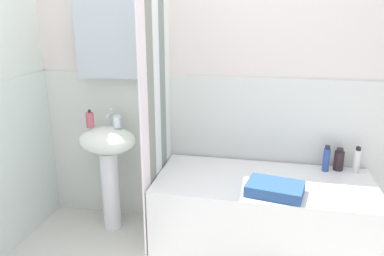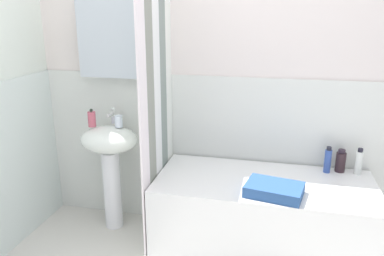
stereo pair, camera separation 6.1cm
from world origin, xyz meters
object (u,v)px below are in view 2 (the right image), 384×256
(lotion_bottle, at_px, (328,160))
(towel_folded, at_px, (274,190))
(soap_dispenser, at_px, (92,119))
(shampoo_bottle, at_px, (359,162))
(toothbrush_cup, at_px, (119,121))
(sink, at_px, (110,155))
(bathtub, at_px, (262,219))
(body_wash_bottle, at_px, (341,161))

(lotion_bottle, distance_m, towel_folded, 0.56)
(soap_dispenser, relative_size, shampoo_bottle, 0.73)
(toothbrush_cup, distance_m, lotion_bottle, 1.51)
(toothbrush_cup, distance_m, towel_folded, 1.23)
(towel_folded, bearing_deg, sink, 164.80)
(toothbrush_cup, distance_m, bathtub, 1.24)
(body_wash_bottle, relative_size, towel_folded, 0.48)
(toothbrush_cup, height_order, lotion_bottle, toothbrush_cup)
(toothbrush_cup, bearing_deg, sink, -167.37)
(bathtub, xyz_separation_m, body_wash_bottle, (0.50, 0.27, 0.36))
(bathtub, bearing_deg, body_wash_bottle, 28.57)
(toothbrush_cup, distance_m, body_wash_bottle, 1.61)
(body_wash_bottle, bearing_deg, soap_dispenser, -175.28)
(toothbrush_cup, bearing_deg, soap_dispenser, -170.09)
(sink, distance_m, bathtub, 1.21)
(body_wash_bottle, bearing_deg, towel_folded, -133.33)
(soap_dispenser, bearing_deg, shampoo_bottle, 3.77)
(toothbrush_cup, relative_size, body_wash_bottle, 0.54)
(body_wash_bottle, distance_m, lotion_bottle, 0.10)
(soap_dispenser, relative_size, toothbrush_cup, 1.56)
(sink, height_order, shampoo_bottle, sink)
(toothbrush_cup, bearing_deg, body_wash_bottle, 4.07)
(sink, xyz_separation_m, bathtub, (1.16, -0.14, -0.32))
(bathtub, xyz_separation_m, lotion_bottle, (0.41, 0.24, 0.38))
(soap_dispenser, bearing_deg, sink, 8.10)
(soap_dispenser, distance_m, toothbrush_cup, 0.20)
(lotion_bottle, bearing_deg, bathtub, -149.97)
(soap_dispenser, xyz_separation_m, shampoo_bottle, (1.90, 0.12, -0.22))
(bathtub, xyz_separation_m, shampoo_bottle, (0.62, 0.25, 0.38))
(sink, height_order, toothbrush_cup, toothbrush_cup)
(soap_dispenser, height_order, towel_folded, soap_dispenser)
(bathtub, distance_m, body_wash_bottle, 0.68)
(sink, xyz_separation_m, lotion_bottle, (1.58, 0.10, 0.06))
(sink, height_order, soap_dispenser, soap_dispenser)
(toothbrush_cup, height_order, bathtub, toothbrush_cup)
(shampoo_bottle, distance_m, body_wash_bottle, 0.12)
(body_wash_bottle, height_order, towel_folded, body_wash_bottle)
(soap_dispenser, distance_m, towel_folded, 1.41)
(shampoo_bottle, xyz_separation_m, body_wash_bottle, (-0.11, 0.02, -0.01))
(toothbrush_cup, height_order, shampoo_bottle, toothbrush_cup)
(body_wash_bottle, distance_m, towel_folded, 0.64)
(soap_dispenser, distance_m, bathtub, 1.42)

